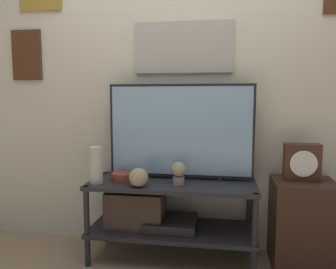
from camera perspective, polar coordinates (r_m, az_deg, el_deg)
name	(u,v)px	position (r m, az deg, el deg)	size (l,w,h in m)	color
wall_back	(177,74)	(2.58, 1.54, 10.42)	(6.40, 0.08, 2.70)	beige
media_console	(158,210)	(2.46, -1.78, -13.01)	(1.20, 0.46, 0.58)	#232326
television	(181,131)	(2.41, 2.20, 0.63)	(1.06, 0.05, 0.70)	black
vase_tall_ceramic	(96,165)	(2.37, -12.42, -5.23)	(0.09, 0.09, 0.26)	beige
vase_wide_bowl	(123,177)	(2.42, -7.81, -7.32)	(0.17, 0.17, 0.06)	brown
vase_round_glass	(139,177)	(2.25, -5.14, -7.44)	(0.13, 0.13, 0.13)	tan
decorative_bust	(179,172)	(2.30, 1.87, -6.50)	(0.11, 0.11, 0.16)	tan
side_table	(303,224)	(2.55, 22.42, -14.19)	(0.42, 0.38, 0.61)	#382319
mantel_clock	(302,162)	(2.43, 22.28, -4.50)	(0.24, 0.11, 0.26)	#422819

